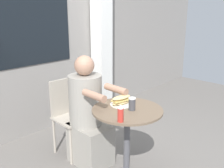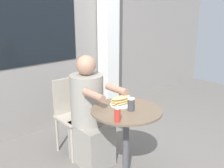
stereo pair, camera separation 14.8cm
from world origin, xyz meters
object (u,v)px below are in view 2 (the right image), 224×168
Objects in this scene: seated_diner at (89,118)px; drink_cup at (131,104)px; cafe_table at (126,130)px; diner_chair at (71,108)px; sandwich_on_plate at (121,101)px; condiment_bottle at (117,114)px.

drink_cup is at bearing 97.19° from seated_diner.
diner_chair is (-0.02, 0.86, -0.03)m from cafe_table.
sandwich_on_plate is 1.87× the size of drink_cup.
condiment_bottle is (-0.22, -1.00, 0.31)m from diner_chair.
condiment_bottle is at bearing 74.60° from seated_diner.
drink_cup is 0.27m from condiment_bottle.
seated_diner is 10.17× the size of drink_cup.
drink_cup is (0.01, -0.04, 0.27)m from cafe_table.
seated_diner reaches higher than drink_cup.
diner_chair is 7.43× the size of drink_cup.
seated_diner is 0.50m from sandwich_on_plate.
sandwich_on_plate is at bearing 40.33° from condiment_bottle.
cafe_table is 0.40m from condiment_bottle.
sandwich_on_plate is (0.04, 0.11, 0.25)m from cafe_table.
seated_diner is at bearing 71.55° from condiment_bottle.
sandwich_on_plate is 0.38m from condiment_bottle.
cafe_table is 0.87× the size of diner_chair.
seated_diner is at bearing 93.27° from cafe_table.
seated_diner is 0.64m from drink_cup.
condiment_bottle is at bearing -151.45° from cafe_table.
cafe_table is at bearing 28.55° from condiment_bottle.
condiment_bottle is (-0.29, -0.24, 0.03)m from sandwich_on_plate.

